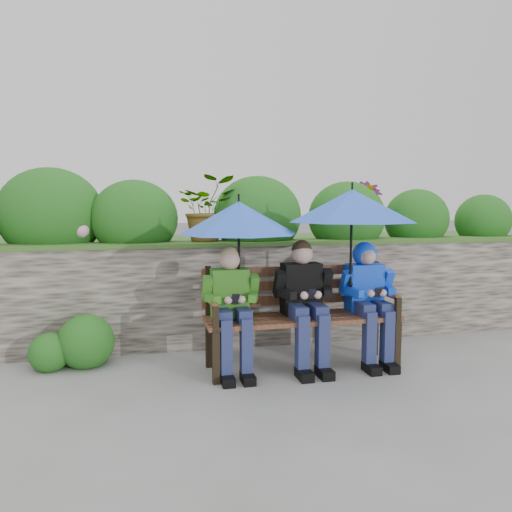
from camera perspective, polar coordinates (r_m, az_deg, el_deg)
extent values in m
plane|color=slate|center=(4.45, 0.30, -12.40)|extent=(60.00, 60.00, 0.00)
cube|color=#3E3831|center=(5.03, -1.67, -4.32)|extent=(8.00, 0.40, 1.00)
cube|color=#2F5624|center=(4.96, -1.69, 1.48)|extent=(8.00, 0.42, 0.04)
cube|color=#2F5624|center=(6.20, -3.86, -2.52)|extent=(8.00, 2.00, 0.96)
ellipsoid|color=#265E19|center=(5.26, -22.41, 4.46)|extent=(1.00, 0.80, 0.90)
ellipsoid|color=#265E19|center=(5.07, -13.71, 4.18)|extent=(0.85, 0.68, 0.76)
ellipsoid|color=#265E19|center=(5.14, 0.17, 4.59)|extent=(0.91, 0.73, 0.82)
ellipsoid|color=#265E19|center=(5.49, 10.36, 4.40)|extent=(0.85, 0.68, 0.77)
ellipsoid|color=#265E19|center=(5.95, 17.87, 4.05)|extent=(0.75, 0.60, 0.68)
ellipsoid|color=#265E19|center=(6.43, 24.54, 3.72)|extent=(0.68, 0.54, 0.61)
sphere|color=#E89BC5|center=(4.99, -19.31, 2.77)|extent=(0.14, 0.14, 0.14)
sphere|color=#E89BC5|center=(5.15, 2.50, 3.20)|extent=(0.14, 0.14, 0.14)
sphere|color=#E89BC5|center=(5.81, 18.39, 3.24)|extent=(0.14, 0.14, 0.14)
imported|color=#265E19|center=(4.99, -5.61, 5.43)|extent=(0.58, 0.51, 0.65)
imported|color=#265E19|center=(5.48, 12.38, 5.21)|extent=(0.34, 0.34, 0.61)
sphere|color=#265E19|center=(4.64, -18.86, -9.29)|extent=(0.48, 0.48, 0.48)
sphere|color=#265E19|center=(4.65, -22.55, -10.18)|extent=(0.34, 0.34, 0.34)
cube|color=black|center=(3.98, -4.59, -11.55)|extent=(0.06, 0.06, 0.41)
cube|color=black|center=(4.37, -5.41, -9.92)|extent=(0.06, 0.06, 0.41)
cube|color=black|center=(4.46, 15.79, -9.79)|extent=(0.06, 0.06, 0.41)
cube|color=black|center=(4.82, 13.39, -8.54)|extent=(0.06, 0.06, 0.41)
cube|color=brown|center=(4.12, 6.11, -7.66)|extent=(1.66, 0.09, 0.04)
cube|color=brown|center=(4.23, 5.57, -7.29)|extent=(1.66, 0.09, 0.04)
cube|color=brown|center=(4.34, 5.07, -6.93)|extent=(1.66, 0.09, 0.04)
cube|color=brown|center=(4.46, 4.59, -6.59)|extent=(1.66, 0.09, 0.04)
cube|color=black|center=(4.29, -5.50, -4.22)|extent=(0.05, 0.05, 0.46)
cube|color=brown|center=(4.07, -5.08, -5.17)|extent=(0.05, 0.43, 0.04)
cube|color=black|center=(3.89, -4.63, -7.22)|extent=(0.05, 0.05, 0.20)
cube|color=black|center=(4.74, 13.43, -3.36)|extent=(0.05, 0.05, 0.46)
cube|color=brown|center=(4.55, 14.68, -4.15)|extent=(0.05, 0.43, 0.04)
cube|color=black|center=(4.39, 15.91, -5.91)|extent=(0.05, 0.05, 0.20)
cube|color=brown|center=(4.48, 4.40, -4.96)|extent=(1.66, 0.03, 0.08)
cube|color=brown|center=(4.46, 4.42, -3.33)|extent=(1.66, 0.03, 0.08)
cube|color=brown|center=(4.44, 4.43, -1.69)|extent=(1.66, 0.03, 0.08)
cube|color=#2E711A|center=(4.19, -3.03, -4.27)|extent=(0.31, 0.18, 0.41)
sphere|color=tan|center=(4.13, -3.01, -0.44)|extent=(0.17, 0.17, 0.17)
sphere|color=#A28250|center=(4.13, -3.03, -0.01)|extent=(0.16, 0.16, 0.16)
cube|color=navy|center=(4.07, -3.80, -6.79)|extent=(0.11, 0.29, 0.11)
cube|color=navy|center=(3.99, -3.43, -10.78)|extent=(0.09, 0.10, 0.51)
cube|color=black|center=(4.01, -3.28, -13.96)|extent=(0.10, 0.20, 0.07)
cube|color=navy|center=(4.09, -1.54, -6.69)|extent=(0.11, 0.29, 0.11)
cube|color=navy|center=(4.02, -1.12, -10.65)|extent=(0.09, 0.10, 0.51)
cube|color=black|center=(4.04, -0.95, -13.80)|extent=(0.10, 0.20, 0.07)
cube|color=#2E711A|center=(4.11, -5.59, -3.73)|extent=(0.07, 0.16, 0.23)
cube|color=#2E711A|center=(4.01, -4.98, -4.89)|extent=(0.12, 0.19, 0.06)
sphere|color=tan|center=(3.94, -3.19, -5.05)|extent=(0.06, 0.06, 0.06)
cube|color=#2E711A|center=(4.17, -0.31, -3.55)|extent=(0.07, 0.16, 0.23)
cube|color=#2E711A|center=(4.06, -0.32, -4.71)|extent=(0.12, 0.19, 0.06)
sphere|color=tan|center=(3.96, -1.65, -4.99)|extent=(0.06, 0.06, 0.06)
cube|color=black|center=(3.94, -2.39, -4.92)|extent=(0.06, 0.07, 0.09)
cube|color=black|center=(4.34, 5.17, -3.73)|extent=(0.33, 0.19, 0.44)
sphere|color=tan|center=(4.27, 5.29, 0.24)|extent=(0.18, 0.18, 0.18)
sphere|color=black|center=(4.28, 5.25, 0.68)|extent=(0.17, 0.17, 0.17)
cube|color=navy|center=(4.20, 4.68, -6.33)|extent=(0.12, 0.31, 0.12)
cube|color=navy|center=(4.12, 5.31, -10.24)|extent=(0.10, 0.11, 0.51)
cube|color=black|center=(4.13, 5.53, -13.33)|extent=(0.11, 0.21, 0.08)
cube|color=navy|center=(4.25, 6.91, -6.19)|extent=(0.12, 0.31, 0.12)
cube|color=navy|center=(4.17, 7.60, -10.04)|extent=(0.10, 0.11, 0.51)
cube|color=black|center=(4.19, 7.84, -13.09)|extent=(0.11, 0.21, 0.08)
cube|color=black|center=(4.22, 2.71, -3.18)|extent=(0.08, 0.18, 0.25)
cube|color=black|center=(4.12, 3.56, -4.37)|extent=(0.12, 0.20, 0.07)
sphere|color=tan|center=(4.08, 5.54, -4.50)|extent=(0.07, 0.07, 0.07)
cube|color=black|center=(4.35, 7.97, -2.96)|extent=(0.08, 0.18, 0.25)
cube|color=black|center=(4.24, 8.20, -4.13)|extent=(0.12, 0.20, 0.07)
sphere|color=tan|center=(4.11, 7.07, -4.42)|extent=(0.07, 0.07, 0.07)
cube|color=black|center=(4.08, 6.35, -4.36)|extent=(0.06, 0.07, 0.09)
cube|color=blue|center=(4.55, 12.28, -3.51)|extent=(0.31, 0.18, 0.42)
sphere|color=tan|center=(4.50, 12.47, 0.06)|extent=(0.17, 0.17, 0.17)
sphere|color=blue|center=(4.52, 12.31, 0.23)|extent=(0.22, 0.22, 0.22)
sphere|color=tan|center=(4.46, 12.69, -0.12)|extent=(0.13, 0.13, 0.13)
cube|color=navy|center=(4.42, 12.07, -5.85)|extent=(0.11, 0.29, 0.11)
cube|color=navy|center=(4.35, 12.82, -9.49)|extent=(0.09, 0.10, 0.51)
cube|color=black|center=(4.37, 13.07, -12.41)|extent=(0.10, 0.20, 0.07)
cube|color=navy|center=(4.49, 13.98, -5.71)|extent=(0.11, 0.29, 0.11)
cube|color=navy|center=(4.42, 14.76, -9.28)|extent=(0.09, 0.10, 0.51)
cube|color=black|center=(4.44, 15.01, -12.15)|extent=(0.10, 0.20, 0.07)
cube|color=blue|center=(4.43, 10.25, -3.03)|extent=(0.07, 0.17, 0.23)
cube|color=blue|center=(4.34, 11.18, -4.09)|extent=(0.12, 0.19, 0.06)
sphere|color=tan|center=(4.31, 13.01, -4.19)|extent=(0.06, 0.06, 0.06)
cube|color=blue|center=(4.59, 14.75, -2.80)|extent=(0.07, 0.17, 0.23)
cube|color=blue|center=(4.49, 15.12, -3.85)|extent=(0.12, 0.19, 0.06)
sphere|color=tan|center=(4.36, 14.31, -4.11)|extent=(0.06, 0.06, 0.06)
cube|color=black|center=(4.33, 13.72, -4.05)|extent=(0.06, 0.07, 0.09)
cone|color=blue|center=(4.09, -1.99, 4.38)|extent=(0.98, 0.98, 0.27)
cylinder|color=black|center=(4.09, -1.99, 6.69)|extent=(0.02, 0.02, 0.06)
cylinder|color=black|center=(4.11, -1.97, 0.22)|extent=(0.02, 0.02, 0.60)
sphere|color=black|center=(4.15, -1.96, -3.88)|extent=(0.04, 0.04, 0.04)
cone|color=blue|center=(4.31, 10.90, 5.67)|extent=(1.11, 1.11, 0.28)
cylinder|color=black|center=(4.31, 10.95, 7.90)|extent=(0.02, 0.02, 0.06)
cylinder|color=black|center=(4.33, 10.81, 1.20)|extent=(0.02, 0.02, 0.68)
sphere|color=black|center=(4.37, 10.72, -3.22)|extent=(0.04, 0.04, 0.04)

